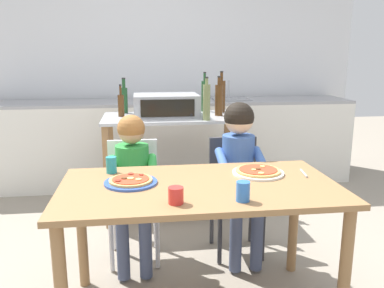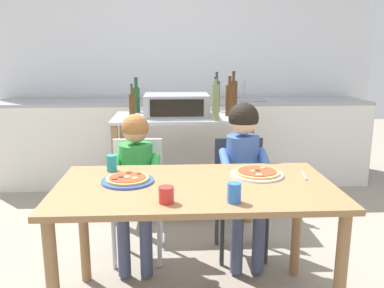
{
  "view_description": "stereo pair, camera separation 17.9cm",
  "coord_description": "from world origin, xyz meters",
  "px_view_note": "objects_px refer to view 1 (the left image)",
  "views": [
    {
      "loc": [
        -0.3,
        -1.97,
        1.41
      ],
      "look_at": [
        0.0,
        0.3,
        0.89
      ],
      "focal_mm": 37.3,
      "sensor_mm": 36.0,
      "label": 1
    },
    {
      "loc": [
        -0.12,
        -1.99,
        1.41
      ],
      "look_at": [
        0.0,
        0.3,
        0.89
      ],
      "focal_mm": 37.3,
      "sensor_mm": 36.0,
      "label": 2
    }
  ],
  "objects_px": {
    "bottle_tall_green_wine": "(124,99)",
    "pizza_plate_white": "(258,172)",
    "bottle_clear_vinegar": "(207,102)",
    "child_in_blue_striped_shirt": "(240,161)",
    "bottle_dark_olive_oil": "(221,96)",
    "dining_chair_right": "(235,186)",
    "drinking_cup_teal": "(111,165)",
    "pizza_plate_blue_rimmed": "(131,181)",
    "bottle_squat_spirits": "(121,105)",
    "dining_table": "(199,202)",
    "bottle_slim_sauce": "(205,95)",
    "drinking_cup_blue": "(243,191)",
    "serving_spoon": "(304,173)",
    "bottle_brown_beer": "(219,99)",
    "toaster_oven": "(166,105)",
    "child_in_green_shirt": "(133,174)",
    "drinking_cup_red": "(176,195)",
    "dining_chair_left": "(134,191)",
    "kitchen_island_cart": "(172,148)"
  },
  "relations": [
    {
      "from": "bottle_tall_green_wine",
      "to": "dining_table",
      "type": "distance_m",
      "value": 1.77
    },
    {
      "from": "dining_table",
      "to": "pizza_plate_white",
      "type": "relative_size",
      "value": 4.97
    },
    {
      "from": "dining_table",
      "to": "pizza_plate_white",
      "type": "distance_m",
      "value": 0.4
    },
    {
      "from": "bottle_dark_olive_oil",
      "to": "dining_chair_right",
      "type": "bearing_deg",
      "value": -95.32
    },
    {
      "from": "bottle_brown_beer",
      "to": "drinking_cup_teal",
      "type": "height_order",
      "value": "bottle_brown_beer"
    },
    {
      "from": "drinking_cup_blue",
      "to": "bottle_squat_spirits",
      "type": "bearing_deg",
      "value": 109.63
    },
    {
      "from": "pizza_plate_blue_rimmed",
      "to": "pizza_plate_white",
      "type": "distance_m",
      "value": 0.72
    },
    {
      "from": "dining_table",
      "to": "pizza_plate_blue_rimmed",
      "type": "bearing_deg",
      "value": 169.93
    },
    {
      "from": "child_in_green_shirt",
      "to": "drinking_cup_blue",
      "type": "relative_size",
      "value": 10.67
    },
    {
      "from": "toaster_oven",
      "to": "bottle_clear_vinegar",
      "type": "distance_m",
      "value": 0.41
    },
    {
      "from": "bottle_squat_spirits",
      "to": "dining_chair_right",
      "type": "distance_m",
      "value": 1.25
    },
    {
      "from": "dining_chair_left",
      "to": "pizza_plate_white",
      "type": "height_order",
      "value": "dining_chair_left"
    },
    {
      "from": "toaster_oven",
      "to": "child_in_blue_striped_shirt",
      "type": "bearing_deg",
      "value": -64.29
    },
    {
      "from": "dining_table",
      "to": "drinking_cup_blue",
      "type": "relative_size",
      "value": 15.55
    },
    {
      "from": "bottle_brown_beer",
      "to": "drinking_cup_red",
      "type": "distance_m",
      "value": 1.77
    },
    {
      "from": "bottle_squat_spirits",
      "to": "bottle_tall_green_wine",
      "type": "distance_m",
      "value": 0.21
    },
    {
      "from": "bottle_slim_sauce",
      "to": "drinking_cup_teal",
      "type": "bearing_deg",
      "value": -118.67
    },
    {
      "from": "bottle_slim_sauce",
      "to": "serving_spoon",
      "type": "height_order",
      "value": "bottle_slim_sauce"
    },
    {
      "from": "pizza_plate_white",
      "to": "child_in_green_shirt",
      "type": "bearing_deg",
      "value": 150.66
    },
    {
      "from": "pizza_plate_white",
      "to": "drinking_cup_teal",
      "type": "distance_m",
      "value": 0.84
    },
    {
      "from": "child_in_blue_striped_shirt",
      "to": "bottle_tall_green_wine",
      "type": "bearing_deg",
      "value": 125.31
    },
    {
      "from": "kitchen_island_cart",
      "to": "child_in_blue_striped_shirt",
      "type": "relative_size",
      "value": 1.1
    },
    {
      "from": "bottle_tall_green_wine",
      "to": "pizza_plate_blue_rimmed",
      "type": "xyz_separation_m",
      "value": [
        0.08,
        -1.61,
        -0.26
      ]
    },
    {
      "from": "dining_chair_right",
      "to": "drinking_cup_teal",
      "type": "xyz_separation_m",
      "value": [
        -0.83,
        -0.4,
        0.3
      ]
    },
    {
      "from": "child_in_blue_striped_shirt",
      "to": "drinking_cup_teal",
      "type": "relative_size",
      "value": 11.31
    },
    {
      "from": "bottle_slim_sauce",
      "to": "bottle_brown_beer",
      "type": "relative_size",
      "value": 1.07
    },
    {
      "from": "bottle_tall_green_wine",
      "to": "bottle_brown_beer",
      "type": "distance_m",
      "value": 0.86
    },
    {
      "from": "dining_table",
      "to": "child_in_blue_striped_shirt",
      "type": "xyz_separation_m",
      "value": [
        0.36,
        0.55,
        0.06
      ]
    },
    {
      "from": "bottle_clear_vinegar",
      "to": "pizza_plate_white",
      "type": "distance_m",
      "value": 1.09
    },
    {
      "from": "bottle_squat_spirits",
      "to": "bottle_slim_sauce",
      "type": "xyz_separation_m",
      "value": [
        0.76,
        0.22,
        0.05
      ]
    },
    {
      "from": "toaster_oven",
      "to": "child_in_green_shirt",
      "type": "distance_m",
      "value": 1.0
    },
    {
      "from": "dining_chair_right",
      "to": "pizza_plate_blue_rimmed",
      "type": "xyz_separation_m",
      "value": [
        -0.72,
        -0.61,
        0.27
      ]
    },
    {
      "from": "dining_chair_right",
      "to": "dining_table",
      "type": "bearing_deg",
      "value": -118.24
    },
    {
      "from": "bottle_clear_vinegar",
      "to": "serving_spoon",
      "type": "bearing_deg",
      "value": -70.67
    },
    {
      "from": "dining_chair_left",
      "to": "dining_chair_right",
      "type": "xyz_separation_m",
      "value": [
        0.72,
        -0.0,
        0.0
      ]
    },
    {
      "from": "child_in_green_shirt",
      "to": "drinking_cup_blue",
      "type": "xyz_separation_m",
      "value": [
        0.52,
        -0.81,
        0.14
      ]
    },
    {
      "from": "bottle_tall_green_wine",
      "to": "pizza_plate_white",
      "type": "height_order",
      "value": "bottle_tall_green_wine"
    },
    {
      "from": "bottle_clear_vinegar",
      "to": "child_in_blue_striped_shirt",
      "type": "distance_m",
      "value": 0.72
    },
    {
      "from": "bottle_dark_olive_oil",
      "to": "dining_chair_right",
      "type": "xyz_separation_m",
      "value": [
        -0.09,
        -0.96,
        -0.55
      ]
    },
    {
      "from": "kitchen_island_cart",
      "to": "drinking_cup_teal",
      "type": "bearing_deg",
      "value": -111.11
    },
    {
      "from": "bottle_tall_green_wine",
      "to": "dining_chair_left",
      "type": "xyz_separation_m",
      "value": [
        0.08,
        -1.01,
        -0.53
      ]
    },
    {
      "from": "dining_table",
      "to": "serving_spoon",
      "type": "height_order",
      "value": "serving_spoon"
    },
    {
      "from": "bottle_tall_green_wine",
      "to": "toaster_oven",
      "type": "bearing_deg",
      "value": -31.83
    },
    {
      "from": "toaster_oven",
      "to": "dining_chair_left",
      "type": "bearing_deg",
      "value": -110.2
    },
    {
      "from": "drinking_cup_teal",
      "to": "bottle_dark_olive_oil",
      "type": "bearing_deg",
      "value": 55.84
    },
    {
      "from": "serving_spoon",
      "to": "bottle_slim_sauce",
      "type": "bearing_deg",
      "value": 101.2
    },
    {
      "from": "serving_spoon",
      "to": "dining_table",
      "type": "bearing_deg",
      "value": -170.57
    },
    {
      "from": "dining_chair_right",
      "to": "pizza_plate_white",
      "type": "relative_size",
      "value": 2.76
    },
    {
      "from": "pizza_plate_blue_rimmed",
      "to": "drinking_cup_teal",
      "type": "bearing_deg",
      "value": 118.24
    },
    {
      "from": "bottle_clear_vinegar",
      "to": "dining_chair_right",
      "type": "height_order",
      "value": "bottle_clear_vinegar"
    }
  ]
}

